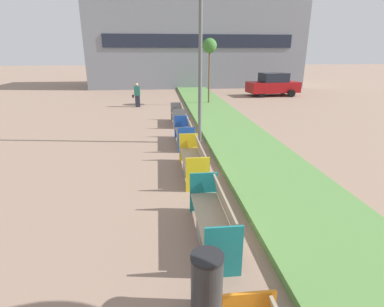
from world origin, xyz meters
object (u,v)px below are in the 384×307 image
(bench_yellow_frame, at_px, (194,162))
(bench_blue_frame, at_px, (185,135))
(litter_bin, at_px, (207,285))
(street_lamp_post, at_px, (200,36))
(sapling_tree_far, at_px, (210,47))
(bench_grey_frame, at_px, (179,117))
(bench_teal_frame, at_px, (214,221))
(parked_car_distant, at_px, (273,85))
(pedestrian_walking, at_px, (137,95))

(bench_yellow_frame, distance_m, bench_blue_frame, 3.10)
(litter_bin, xyz_separation_m, street_lamp_post, (1.02, 8.27, 3.53))
(sapling_tree_far, bearing_deg, bench_blue_frame, -105.15)
(bench_yellow_frame, relative_size, sapling_tree_far, 0.55)
(street_lamp_post, bearing_deg, bench_yellow_frame, -100.68)
(bench_yellow_frame, bearing_deg, bench_grey_frame, 90.04)
(bench_teal_frame, relative_size, parked_car_distant, 0.51)
(bench_teal_frame, bearing_deg, pedestrian_walking, 98.88)
(bench_teal_frame, height_order, street_lamp_post, street_lamp_post)
(parked_car_distant, bearing_deg, pedestrian_walking, -165.61)
(bench_blue_frame, bearing_deg, bench_grey_frame, 90.02)
(bench_teal_frame, xyz_separation_m, bench_grey_frame, (-0.00, 9.92, -0.01))
(bench_blue_frame, height_order, litter_bin, litter_bin)
(bench_grey_frame, distance_m, street_lamp_post, 5.03)
(sapling_tree_far, distance_m, pedestrian_walking, 5.67)
(sapling_tree_far, bearing_deg, parked_car_distant, 33.47)
(bench_grey_frame, xyz_separation_m, street_lamp_post, (0.61, -3.41, 3.65))
(sapling_tree_far, relative_size, pedestrian_walking, 2.77)
(bench_teal_frame, distance_m, bench_yellow_frame, 3.28)
(litter_bin, bearing_deg, bench_yellow_frame, 85.29)
(street_lamp_post, bearing_deg, litter_bin, -97.06)
(bench_blue_frame, bearing_deg, litter_bin, -92.90)
(bench_teal_frame, relative_size, street_lamp_post, 0.30)
(sapling_tree_far, distance_m, parked_car_distant, 7.80)
(sapling_tree_far, bearing_deg, bench_grey_frame, -114.08)
(bench_yellow_frame, bearing_deg, litter_bin, -94.71)
(parked_car_distant, bearing_deg, bench_blue_frame, -129.69)
(sapling_tree_far, bearing_deg, street_lamp_post, -101.63)
(sapling_tree_far, xyz_separation_m, pedestrian_walking, (-4.81, -0.16, -3.00))
(street_lamp_post, xyz_separation_m, sapling_tree_far, (1.82, 8.86, -0.23))
(pedestrian_walking, bearing_deg, sapling_tree_far, 1.87)
(bench_teal_frame, distance_m, parked_car_distant, 21.16)
(bench_blue_frame, distance_m, parked_car_distant, 15.53)
(sapling_tree_far, bearing_deg, bench_yellow_frame, -101.37)
(bench_grey_frame, height_order, street_lamp_post, street_lamp_post)
(bench_grey_frame, relative_size, pedestrian_walking, 1.30)
(bench_yellow_frame, height_order, sapling_tree_far, sapling_tree_far)
(bench_yellow_frame, xyz_separation_m, pedestrian_walking, (-2.38, 11.94, 0.41))
(bench_teal_frame, bearing_deg, bench_yellow_frame, 89.96)
(parked_car_distant, bearing_deg, bench_grey_frame, -138.47)
(bench_teal_frame, bearing_deg, bench_blue_frame, 90.01)
(bench_teal_frame, xyz_separation_m, pedestrian_walking, (-2.38, 15.22, 0.41))
(bench_teal_frame, distance_m, bench_blue_frame, 6.38)
(bench_teal_frame, height_order, litter_bin, litter_bin)
(street_lamp_post, bearing_deg, sapling_tree_far, 78.37)
(bench_blue_frame, bearing_deg, bench_yellow_frame, -89.95)
(bench_blue_frame, xyz_separation_m, pedestrian_walking, (-2.38, 8.84, 0.41))
(litter_bin, distance_m, parked_car_distant, 22.93)
(bench_grey_frame, relative_size, sapling_tree_far, 0.47)
(bench_teal_frame, relative_size, sapling_tree_far, 0.51)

